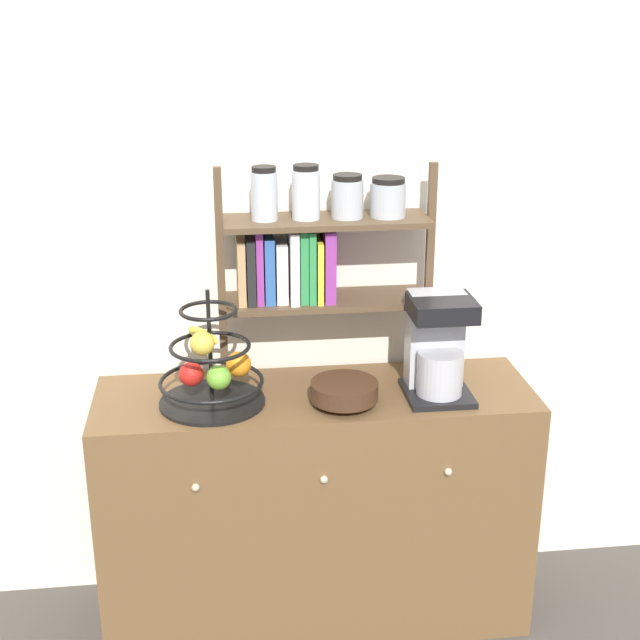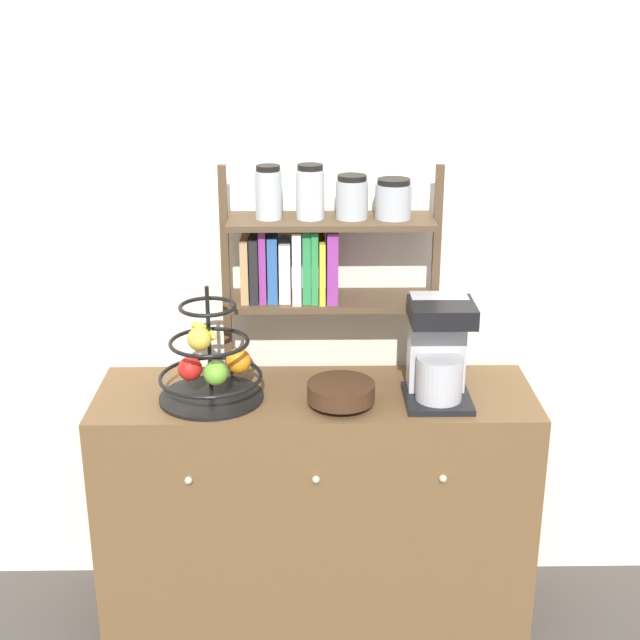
# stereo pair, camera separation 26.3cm
# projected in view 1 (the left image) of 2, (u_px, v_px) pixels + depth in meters

# --- Properties ---
(wall_back) EXTENTS (7.00, 0.05, 2.60)m
(wall_back) POSITION_uv_depth(u_px,v_px,m) (306.00, 213.00, 2.78)
(wall_back) COLOR silver
(wall_back) RESTS_ON ground_plane
(sideboard) EXTENTS (1.34, 0.44, 0.80)m
(sideboard) POSITION_uv_depth(u_px,v_px,m) (315.00, 507.00, 2.85)
(sideboard) COLOR brown
(sideboard) RESTS_ON ground_plane
(coffee_maker) EXTENTS (0.20, 0.21, 0.31)m
(coffee_maker) POSITION_uv_depth(u_px,v_px,m) (438.00, 346.00, 2.66)
(coffee_maker) COLOR black
(coffee_maker) RESTS_ON sideboard
(fruit_stand) EXTENTS (0.31, 0.31, 0.35)m
(fruit_stand) POSITION_uv_depth(u_px,v_px,m) (212.00, 369.00, 2.60)
(fruit_stand) COLOR black
(fruit_stand) RESTS_ON sideboard
(wooden_bowl) EXTENTS (0.20, 0.20, 0.07)m
(wooden_bowl) POSITION_uv_depth(u_px,v_px,m) (344.00, 392.00, 2.62)
(wooden_bowl) COLOR #422819
(wooden_bowl) RESTS_ON sideboard
(shelf_hutch) EXTENTS (0.66, 0.20, 0.68)m
(shelf_hutch) POSITION_uv_depth(u_px,v_px,m) (311.00, 247.00, 2.68)
(shelf_hutch) COLOR brown
(shelf_hutch) RESTS_ON sideboard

